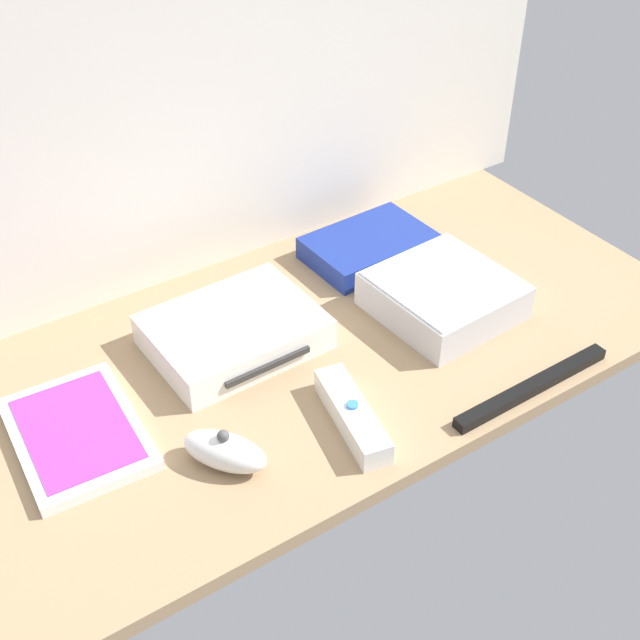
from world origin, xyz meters
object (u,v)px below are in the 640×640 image
at_px(mini_computer, 443,295).
at_px(game_console, 234,332).
at_px(remote_nunchuk, 225,451).
at_px(remote_wand, 352,415).
at_px(sensor_bar, 532,387).
at_px(game_case, 77,433).
at_px(network_router, 369,246).

bearing_deg(mini_computer, game_console, 161.42).
distance_m(mini_computer, remote_nunchuk, 0.39).
height_order(remote_wand, remote_nunchuk, remote_nunchuk).
height_order(remote_wand, sensor_bar, remote_wand).
height_order(game_case, remote_wand, remote_wand).
distance_m(game_console, remote_nunchuk, 0.21).
bearing_deg(sensor_bar, game_console, 132.54).
height_order(mini_computer, remote_nunchuk, mini_computer).
relative_size(game_case, remote_nunchuk, 1.84).
bearing_deg(sensor_bar, network_router, 88.01).
xyz_separation_m(game_case, remote_wand, (0.27, -0.16, 0.01)).
distance_m(game_console, game_case, 0.24).
xyz_separation_m(mini_computer, game_case, (-0.50, 0.05, -0.02)).
height_order(game_console, game_case, game_console).
bearing_deg(mini_computer, sensor_bar, -94.09).
height_order(game_case, network_router, network_router).
bearing_deg(network_router, game_case, -168.73).
xyz_separation_m(game_console, network_router, (0.27, 0.07, -0.00)).
xyz_separation_m(game_console, remote_nunchuk, (-0.11, -0.17, -0.00)).
height_order(mini_computer, game_case, mini_computer).
distance_m(game_console, remote_wand, 0.21).
xyz_separation_m(game_case, network_router, (0.50, 0.12, 0.01)).
height_order(game_console, mini_computer, mini_computer).
distance_m(game_case, network_router, 0.51).
relative_size(mini_computer, sensor_bar, 0.75).
relative_size(game_console, network_router, 1.16).
relative_size(mini_computer, network_router, 0.97).
xyz_separation_m(remote_wand, sensor_bar, (0.22, -0.07, -0.01)).
distance_m(game_console, network_router, 0.28).
bearing_deg(remote_nunchuk, sensor_bar, -49.73).
bearing_deg(remote_wand, network_router, 62.52).
bearing_deg(remote_wand, game_case, 162.09).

